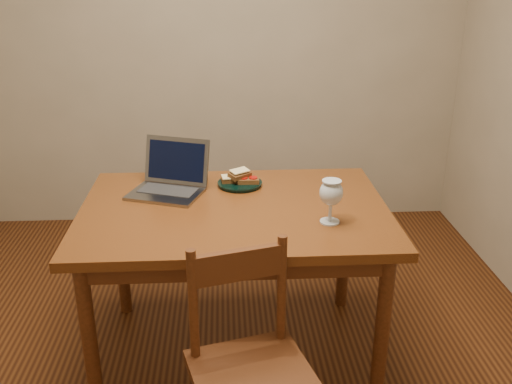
{
  "coord_description": "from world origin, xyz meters",
  "views": [
    {
      "loc": [
        0.03,
        -2.14,
        1.71
      ],
      "look_at": [
        0.16,
        0.09,
        0.8
      ],
      "focal_mm": 40.0,
      "sensor_mm": 36.0,
      "label": 1
    }
  ],
  "objects": [
    {
      "name": "table",
      "position": [
        0.06,
        0.07,
        0.65
      ],
      "size": [
        1.3,
        0.9,
        0.74
      ],
      "color": "#471F0B",
      "rests_on": "floor"
    },
    {
      "name": "back_wall",
      "position": [
        0.0,
        1.61,
        1.3
      ],
      "size": [
        3.2,
        0.02,
        2.6
      ],
      "primitive_type": "cube",
      "color": "gray",
      "rests_on": "floor"
    },
    {
      "name": "sandwich_cheese",
      "position": [
        0.06,
        0.33,
        0.77
      ],
      "size": [
        0.11,
        0.07,
        0.03
      ],
      "primitive_type": null,
      "rotation": [
        0.0,
        0.0,
        0.1
      ],
      "color": "#381E0C",
      "rests_on": "plate"
    },
    {
      "name": "sandwich_top",
      "position": [
        0.09,
        0.32,
        0.8
      ],
      "size": [
        0.11,
        0.11,
        0.03
      ],
      "primitive_type": null,
      "rotation": [
        0.0,
        0.0,
        0.66
      ],
      "color": "#381E0C",
      "rests_on": "plate"
    },
    {
      "name": "chair",
      "position": [
        0.1,
        -0.57,
        0.46
      ],
      "size": [
        0.48,
        0.47,
        0.42
      ],
      "rotation": [
        0.0,
        0.0,
        0.27
      ],
      "color": "#3B1D0C",
      "rests_on": "floor"
    },
    {
      "name": "plate",
      "position": [
        0.09,
        0.32,
        0.75
      ],
      "size": [
        0.21,
        0.21,
        0.02
      ],
      "primitive_type": "cylinder",
      "color": "black",
      "rests_on": "table"
    },
    {
      "name": "sandwich_tomato",
      "position": [
        0.13,
        0.31,
        0.77
      ],
      "size": [
        0.1,
        0.06,
        0.03
      ],
      "primitive_type": null,
      "rotation": [
        0.0,
        0.0,
        -0.03
      ],
      "color": "#381E0C",
      "rests_on": "plate"
    },
    {
      "name": "front_wall",
      "position": [
        0.0,
        -1.61,
        1.3
      ],
      "size": [
        3.2,
        0.02,
        2.6
      ],
      "primitive_type": "cube",
      "color": "gray",
      "rests_on": "floor"
    },
    {
      "name": "floor",
      "position": [
        0.0,
        0.0,
        -0.01
      ],
      "size": [
        3.2,
        3.2,
        0.02
      ],
      "primitive_type": "cube",
      "color": "black",
      "rests_on": "ground"
    },
    {
      "name": "laptop",
      "position": [
        -0.22,
        0.28,
        0.8
      ],
      "size": [
        0.39,
        0.37,
        0.22
      ],
      "rotation": [
        0.0,
        0.0,
        -0.34
      ],
      "color": "slate",
      "rests_on": "table"
    },
    {
      "name": "milk_glass",
      "position": [
        0.44,
        -0.1,
        0.83
      ],
      "size": [
        0.09,
        0.09,
        0.18
      ],
      "primitive_type": null,
      "color": "white",
      "rests_on": "table"
    }
  ]
}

